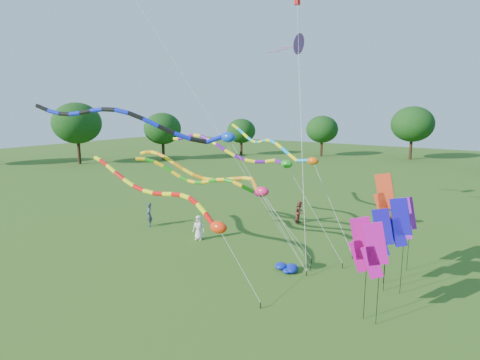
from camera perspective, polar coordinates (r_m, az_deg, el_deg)
The scene contains 19 objects.
ground at distance 20.65m, azimuth -2.04°, elevation -15.71°, with size 160.00×160.00×0.00m, color #285215.
tree_ring at distance 20.92m, azimuth -5.10°, elevation 0.10°, with size 119.16×119.68×9.59m.
tube_kite_red at distance 23.51m, azimuth -10.52°, elevation -2.32°, with size 15.01×2.97×6.25m.
tube_kite_orange at distance 25.73m, azimuth -3.92°, elevation 0.73°, with size 13.44×1.08×6.57m.
tube_kite_purple at distance 26.02m, azimuth -0.37°, elevation 4.03°, with size 13.31×1.12×7.78m.
tube_kite_blue at distance 23.26m, azimuth -13.13°, elevation 7.76°, with size 15.78×5.17×9.78m.
tube_kite_cyan at distance 29.71m, azimuth 5.06°, elevation 4.74°, with size 12.81×6.15×8.05m.
tube_kite_green at distance 24.89m, azimuth -3.68°, elevation -0.16°, with size 11.21×2.96×6.30m.
delta_kite_high_c at distance 28.04m, azimuth 8.20°, elevation 18.60°, with size 6.03×6.71×14.64m.
banner_pole_violet at distance 24.05m, azimuth 22.52°, elevation -5.08°, with size 1.16×0.16×4.25m.
banner_pole_red at distance 21.50m, azimuth 19.83°, elevation -2.33°, with size 1.16×0.13×5.86m.
banner_pole_blue_a at distance 21.00m, azimuth 19.52°, elevation -7.07°, with size 1.16×0.26×4.26m.
banner_pole_magenta_b at distance 17.62m, azimuth 18.56°, elevation -9.52°, with size 1.12×0.47×4.52m.
banner_pole_magenta_a at distance 17.83m, azimuth 16.93°, elevation -8.81°, with size 1.10×0.54×4.63m.
banner_pole_blue_b at distance 20.86m, azimuth 21.77°, elevation -5.67°, with size 1.16×0.11×4.85m.
blue_nylon_heap at distance 23.37m, azimuth 6.92°, elevation -12.00°, with size 1.32×1.51×0.44m.
person_a at distance 27.94m, azimuth -5.88°, elevation -6.74°, with size 0.84×0.55×1.72m, color silver.
person_b at distance 31.51m, azimuth -12.81°, elevation -4.84°, with size 0.67×0.44×1.85m, color #39434F.
person_c at distance 31.95m, azimuth 8.50°, elevation -4.54°, with size 0.86×0.67×1.78m, color brown.
Camera 1 is at (10.89, -14.99, 9.13)m, focal length 30.00 mm.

